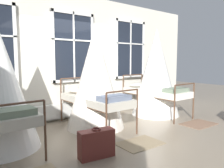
% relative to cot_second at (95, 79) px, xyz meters
% --- Properties ---
extents(ground, '(21.46, 21.46, 0.00)m').
position_rel_cot_second_xyz_m(ground, '(0.04, -0.17, -1.09)').
color(ground, gray).
extents(back_wall_with_windows, '(8.98, 0.10, 3.19)m').
position_rel_cot_second_xyz_m(back_wall_with_windows, '(0.04, 1.13, 0.51)').
color(back_wall_with_windows, beige).
rests_on(back_wall_with_windows, ground).
extents(window_bank, '(5.16, 0.10, 2.65)m').
position_rel_cot_second_xyz_m(window_bank, '(0.04, 1.01, 0.03)').
color(window_bank, black).
rests_on(window_bank, ground).
extents(cot_second, '(1.30, 1.89, 2.25)m').
position_rel_cot_second_xyz_m(cot_second, '(0.00, 0.00, 0.00)').
color(cot_second, '#4C3323').
rests_on(cot_second, ground).
extents(cot_third, '(1.30, 1.90, 2.35)m').
position_rel_cot_second_xyz_m(cot_third, '(1.98, -0.06, 0.05)').
color(cot_third, '#4C3323').
rests_on(cot_third, ground).
extents(rug_second, '(0.83, 0.60, 0.01)m').
position_rel_cot_second_xyz_m(rug_second, '(0.04, -1.35, -1.08)').
color(rug_second, '#8E7A5B').
rests_on(rug_second, ground).
extents(rug_third, '(0.82, 0.60, 0.01)m').
position_rel_cot_second_xyz_m(rug_third, '(2.02, -1.35, -1.08)').
color(rug_third, brown).
rests_on(rug_third, ground).
extents(suitcase_dark, '(0.59, 0.30, 0.47)m').
position_rel_cot_second_xyz_m(suitcase_dark, '(-0.90, -1.34, -0.87)').
color(suitcase_dark, '#5B231E').
rests_on(suitcase_dark, ground).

